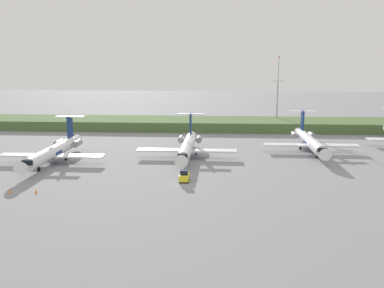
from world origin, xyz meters
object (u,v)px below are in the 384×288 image
object	(u,v)px
regional_jet_second	(54,151)
safety_cone_mid_marker	(10,191)
regional_jet_fourth	(310,141)
regional_jet_third	(187,146)
antenna_mast	(277,98)
safety_cone_rear_marker	(36,191)
baggage_tug	(184,176)

from	to	relation	value
regional_jet_second	safety_cone_mid_marker	size ratio (longest dim) A/B	56.36
regional_jet_fourth	safety_cone_mid_marker	bearing A→B (deg)	-146.34
regional_jet_third	regional_jet_fourth	bearing A→B (deg)	15.77
regional_jet_third	antenna_mast	size ratio (longest dim) A/B	1.28
regional_jet_second	regional_jet_fourth	world-z (taller)	same
safety_cone_mid_marker	regional_jet_third	bearing A→B (deg)	47.25
regional_jet_second	safety_cone_rear_marker	xyz separation A→B (m)	(5.74, -21.99, -2.26)
baggage_tug	safety_cone_mid_marker	distance (m)	29.83
regional_jet_second	antenna_mast	xyz separation A→B (m)	(56.15, 58.74, 7.46)
regional_jet_third	safety_cone_rear_marker	bearing A→B (deg)	-128.05
antenna_mast	safety_cone_mid_marker	bearing A→B (deg)	-124.09
regional_jet_second	regional_jet_third	world-z (taller)	same
safety_cone_rear_marker	safety_cone_mid_marker	bearing A→B (deg)	-177.30
regional_jet_fourth	safety_cone_rear_marker	distance (m)	65.13
safety_cone_rear_marker	regional_jet_fourth	bearing A→B (deg)	35.64
regional_jet_second	antenna_mast	distance (m)	81.60
regional_jet_fourth	safety_cone_rear_marker	world-z (taller)	regional_jet_fourth
antenna_mast	safety_cone_rear_marker	bearing A→B (deg)	-121.98
regional_jet_fourth	baggage_tug	xyz separation A→B (m)	(-28.72, -29.52, -1.53)
antenna_mast	regional_jet_second	bearing A→B (deg)	-133.71
safety_cone_mid_marker	safety_cone_rear_marker	xyz separation A→B (m)	(4.37, 0.21, 0.00)
regional_jet_third	antenna_mast	distance (m)	58.52
regional_jet_second	baggage_tug	bearing A→B (deg)	-24.41
antenna_mast	baggage_tug	distance (m)	77.45
antenna_mast	safety_cone_mid_marker	distance (m)	98.21
antenna_mast	safety_cone_mid_marker	xyz separation A→B (m)	(-54.78, -80.93, -9.73)
regional_jet_third	baggage_tug	size ratio (longest dim) A/B	9.69
safety_cone_mid_marker	safety_cone_rear_marker	bearing A→B (deg)	2.70
regional_jet_third	safety_cone_rear_marker	distance (m)	37.55
regional_jet_fourth	safety_cone_rear_marker	size ratio (longest dim) A/B	56.36
regional_jet_fourth	regional_jet_third	bearing A→B (deg)	-164.23
regional_jet_third	safety_cone_mid_marker	xyz separation A→B (m)	(-27.47, -29.72, -2.26)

